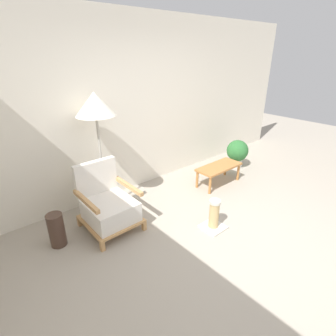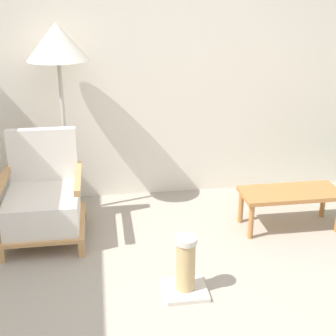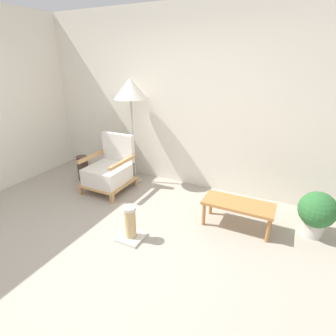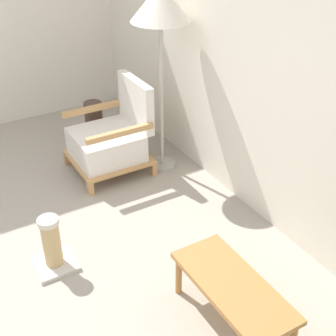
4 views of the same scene
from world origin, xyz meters
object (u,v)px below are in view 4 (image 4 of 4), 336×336
armchair (111,138)px  coffee_table (233,290)px  vase (94,121)px  floor_lamp (161,8)px  scratching_post (52,247)px

armchair → coffee_table: (2.06, -0.14, -0.04)m
armchair → vase: (-0.65, 0.09, -0.11)m
floor_lamp → scratching_post: bearing=-58.7°
coffee_table → vase: vase is taller
vase → scratching_post: 1.94m
floor_lamp → coffee_table: size_ratio=1.99×
floor_lamp → coffee_table: floor_lamp is taller
floor_lamp → scratching_post: 2.07m
coffee_table → vase: bearing=175.1°
armchair → floor_lamp: bearing=67.3°
coffee_table → scratching_post: (-1.05, -0.78, -0.12)m
armchair → floor_lamp: (0.18, 0.44, 1.17)m
coffee_table → vase: (-2.71, 0.23, -0.08)m
floor_lamp → scratching_post: size_ratio=3.99×
armchair → scratching_post: (1.01, -0.93, -0.15)m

